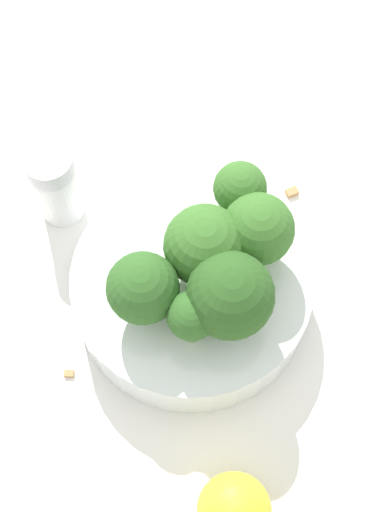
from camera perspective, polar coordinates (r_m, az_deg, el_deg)
The scene contains 13 objects.
ground_plane at distance 0.56m, azimuth 0.00°, elevation -3.54°, with size 3.00×3.00×0.00m, color white.
bowl at distance 0.53m, azimuth 0.00°, elevation -2.64°, with size 0.18×0.18×0.05m, color silver.
broccoli_floret_0 at distance 0.48m, azimuth 1.04°, elevation 0.80°, with size 0.06×0.06×0.07m.
broccoli_floret_1 at distance 0.47m, azimuth 3.07°, elevation -3.23°, with size 0.06×0.06×0.07m.
broccoli_floret_2 at distance 0.47m, azimuth -3.95°, elevation -2.62°, with size 0.05×0.05×0.06m.
broccoli_floret_3 at distance 0.47m, azimuth -0.04°, elevation -4.92°, with size 0.03×0.03×0.05m.
broccoli_floret_4 at distance 0.49m, azimuth 5.28°, elevation 2.09°, with size 0.05×0.05×0.06m.
broccoli_floret_5 at distance 0.50m, azimuth 3.85°, elevation 5.33°, with size 0.04×0.04×0.06m.
pepper_shaker at distance 0.57m, azimuth -10.84°, elevation 5.59°, with size 0.04×0.04×0.08m.
lemon_wedge at distance 0.49m, azimuth 3.40°, elevation -19.64°, with size 0.05×0.05×0.05m, color yellow.
almond_crumb_0 at distance 0.61m, azimuth -10.24°, elevation 6.56°, with size 0.01×0.01×0.01m, color #AD7F4C.
almond_crumb_1 at distance 0.60m, azimuth 8.03°, elevation 5.19°, with size 0.01×0.01×0.01m, color #AD7F4C.
almond_crumb_2 at distance 0.54m, azimuth -9.84°, elevation -9.21°, with size 0.01×0.00×0.01m, color #AD7F4C.
Camera 1 is at (-0.19, -0.08, 0.52)m, focal length 50.00 mm.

